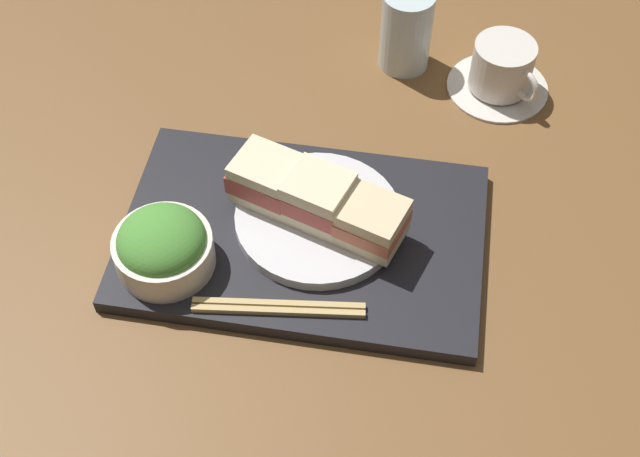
{
  "coord_description": "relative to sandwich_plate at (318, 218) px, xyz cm",
  "views": [
    {
      "loc": [
        7.54,
        -66.16,
        81.23
      ],
      "look_at": [
        -1.96,
        -8.39,
        5.0
      ],
      "focal_mm": 47.66,
      "sensor_mm": 36.0,
      "label": 1
    }
  ],
  "objects": [
    {
      "name": "salad_bowl",
      "position": [
        -16.11,
        -8.62,
        2.43
      ],
      "size": [
        11.26,
        11.26,
        6.93
      ],
      "color": "silver",
      "rests_on": "serving_tray"
    },
    {
      "name": "sandwich_far",
      "position": [
        6.54,
        -2.17,
        3.3
      ],
      "size": [
        8.68,
        8.45,
        5.15
      ],
      "color": "beige",
      "rests_on": "sandwich_plate"
    },
    {
      "name": "sandwich_middle",
      "position": [
        -0.0,
        0.0,
        3.73
      ],
      "size": [
        8.8,
        8.37,
        6.0
      ],
      "color": "beige",
      "rests_on": "sandwich_plate"
    },
    {
      "name": "sandwich_plate",
      "position": [
        0.0,
        0.0,
        0.0
      ],
      "size": [
        19.63,
        19.63,
        1.46
      ],
      "primitive_type": "cylinder",
      "color": "silver",
      "rests_on": "serving_tray"
    },
    {
      "name": "coffee_cup",
      "position": [
        20.43,
        28.55,
        0.7
      ],
      "size": [
        13.91,
        13.91,
        7.56
      ],
      "color": "silver",
      "rests_on": "ground_plane"
    },
    {
      "name": "sandwich_near",
      "position": [
        -6.54,
        2.17,
        3.56
      ],
      "size": [
        9.11,
        8.51,
        5.66
      ],
      "color": "beige",
      "rests_on": "sandwich_plate"
    },
    {
      "name": "ground_plane",
      "position": [
        2.72,
        5.16,
        -4.2
      ],
      "size": [
        140.0,
        100.0,
        3.0
      ],
      "primitive_type": "cube",
      "color": "brown"
    },
    {
      "name": "drinking_glass",
      "position": [
        6.93,
        31.89,
        3.1
      ],
      "size": [
        7.09,
        7.09,
        11.6
      ],
      "primitive_type": "cylinder",
      "color": "silver",
      "rests_on": "ground_plane"
    },
    {
      "name": "serving_tray",
      "position": [
        -1.58,
        -1.63,
        -1.71
      ],
      "size": [
        42.32,
        27.23,
        1.97
      ],
      "primitive_type": "cube",
      "color": "black",
      "rests_on": "ground_plane"
    },
    {
      "name": "chopsticks_pair",
      "position": [
        -2.29,
        -12.73,
        -0.38
      ],
      "size": [
        19.11,
        3.92,
        0.7
      ],
      "color": "tan",
      "rests_on": "serving_tray"
    }
  ]
}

